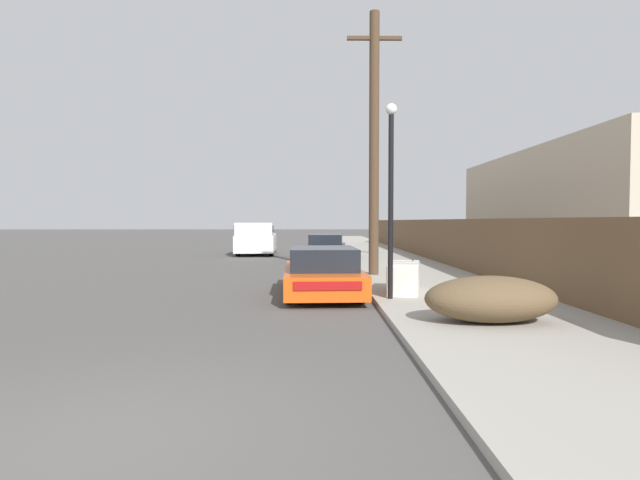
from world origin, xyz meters
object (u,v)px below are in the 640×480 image
object	(u,v)px
utility_pole	(374,141)
street_lamp	(391,185)
parked_sports_car_red	(322,273)
car_parked_mid	(326,248)
pickup_truck	(256,239)
pedestrian	(374,237)
discarded_fridge	(404,277)
brush_pile	(491,299)

from	to	relation	value
utility_pole	street_lamp	bearing A→B (deg)	-92.54
parked_sports_car_red	car_parked_mid	xyz separation A→B (m)	(0.37, 11.13, 0.03)
car_parked_mid	pickup_truck	distance (m)	5.77
utility_pole	pedestrian	world-z (taller)	utility_pole
discarded_fridge	utility_pole	bearing A→B (deg)	106.55
discarded_fridge	pickup_truck	bearing A→B (deg)	122.20
discarded_fridge	parked_sports_car_red	world-z (taller)	parked_sports_car_red
parked_sports_car_red	brush_pile	distance (m)	5.03
discarded_fridge	utility_pole	xyz separation A→B (m)	(-0.27, 4.17, 4.03)
utility_pole	pickup_truck	bearing A→B (deg)	114.35
brush_pile	pickup_truck	bearing A→B (deg)	108.14
discarded_fridge	pickup_truck	xyz separation A→B (m)	(-5.54, 15.81, 0.41)
parked_sports_car_red	pedestrian	distance (m)	15.17
street_lamp	pedestrian	bearing A→B (deg)	84.46
parked_sports_car_red	pickup_truck	world-z (taller)	pickup_truck
utility_pole	brush_pile	distance (m)	8.90
pickup_truck	brush_pile	size ratio (longest dim) A/B	2.35
utility_pole	parked_sports_car_red	bearing A→B (deg)	-115.26
brush_pile	street_lamp	bearing A→B (deg)	116.71
discarded_fridge	parked_sports_car_red	xyz separation A→B (m)	(-2.04, 0.42, 0.08)
car_parked_mid	pedestrian	distance (m)	4.63
discarded_fridge	brush_pile	bearing A→B (deg)	-64.05
discarded_fridge	car_parked_mid	distance (m)	11.67
car_parked_mid	pedestrian	xyz separation A→B (m)	(2.75, 3.71, 0.41)
street_lamp	pedestrian	world-z (taller)	street_lamp
parked_sports_car_red	street_lamp	world-z (taller)	street_lamp
discarded_fridge	pickup_truck	distance (m)	16.76
parked_sports_car_red	discarded_fridge	bearing A→B (deg)	-13.73
street_lamp	pickup_truck	bearing A→B (deg)	106.68
street_lamp	brush_pile	bearing A→B (deg)	-63.29
pedestrian	discarded_fridge	bearing A→B (deg)	-94.06
street_lamp	brush_pile	world-z (taller)	street_lamp
discarded_fridge	pedestrian	size ratio (longest dim) A/B	1.08
car_parked_mid	discarded_fridge	bearing A→B (deg)	-77.71
pedestrian	car_parked_mid	bearing A→B (deg)	-126.58
utility_pole	pedestrian	xyz separation A→B (m)	(1.35, 11.09, -3.52)
pickup_truck	parked_sports_car_red	bearing A→B (deg)	99.95
parked_sports_car_red	car_parked_mid	distance (m)	11.14
street_lamp	brush_pile	distance (m)	3.72
parked_sports_car_red	car_parked_mid	size ratio (longest dim) A/B	1.09
parked_sports_car_red	street_lamp	bearing A→B (deg)	-45.01
parked_sports_car_red	pedestrian	xyz separation A→B (m)	(3.12, 14.84, 0.44)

